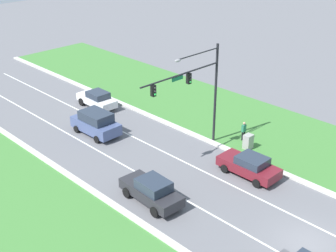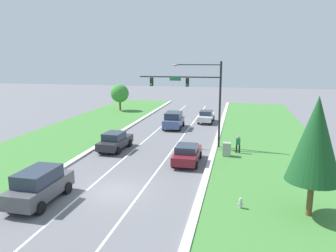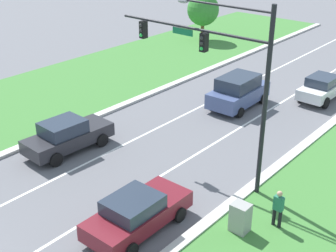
% 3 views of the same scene
% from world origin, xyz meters
% --- Properties ---
extents(traffic_signal_mast, '(7.94, 0.41, 8.27)m').
position_xyz_m(traffic_signal_mast, '(3.79, 12.26, 5.49)').
color(traffic_signal_mast, black).
rests_on(traffic_signal_mast, ground_plane).
extents(white_sedan, '(2.00, 4.45, 1.63)m').
position_xyz_m(white_sedan, '(3.52, 24.79, 0.84)').
color(white_sedan, white).
rests_on(white_sedan, ground_plane).
extents(charcoal_sedan, '(2.22, 4.75, 1.74)m').
position_xyz_m(charcoal_sedan, '(-3.54, 9.43, 0.87)').
color(charcoal_sedan, '#28282D').
rests_on(charcoal_sedan, ground_plane).
extents(slate_blue_suv, '(2.32, 4.56, 2.04)m').
position_xyz_m(slate_blue_suv, '(-0.05, 20.16, 1.03)').
color(slate_blue_suv, '#475684').
rests_on(slate_blue_suv, ground_plane).
extents(burgundy_sedan, '(2.11, 4.56, 1.56)m').
position_xyz_m(burgundy_sedan, '(3.74, 6.98, 0.79)').
color(burgundy_sedan, maroon).
rests_on(burgundy_sedan, ground_plane).
extents(utility_cabinet, '(0.70, 0.60, 1.28)m').
position_xyz_m(utility_cabinet, '(6.89, 9.43, 0.64)').
color(utility_cabinet, '#9E9E99').
rests_on(utility_cabinet, ground_plane).
extents(pedestrian, '(0.40, 0.23, 1.69)m').
position_xyz_m(pedestrian, '(7.85, 10.61, 0.94)').
color(pedestrian, black).
rests_on(pedestrian, ground_plane).
extents(oak_near_left_tree, '(2.95, 2.95, 4.38)m').
position_xyz_m(oak_near_left_tree, '(-11.38, 31.75, 2.89)').
color(oak_near_left_tree, brown).
rests_on(oak_near_left_tree, ground_plane).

